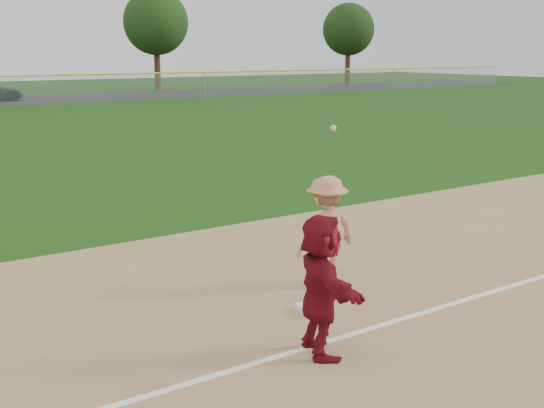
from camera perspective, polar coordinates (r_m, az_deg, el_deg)
ground at (r=9.86m, az=4.98°, el=-8.99°), size 160.00×160.00×0.00m
foul_line at (r=9.30m, az=8.15°, el=-10.30°), size 60.00×0.10×0.01m
first_base at (r=9.78m, az=3.54°, el=-8.73°), size 0.46×0.46×0.09m
base_runner at (r=8.23m, az=4.13°, el=-6.79°), size 1.03×1.71×1.76m
first_base_play at (r=10.65m, az=4.59°, el=-2.28°), size 1.18×0.75×2.57m
tree_3 at (r=66.07m, az=-9.70°, el=14.75°), size 6.00×6.00×9.19m
tree_4 at (r=76.70m, az=6.41°, el=14.30°), size 5.60×5.60×8.67m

